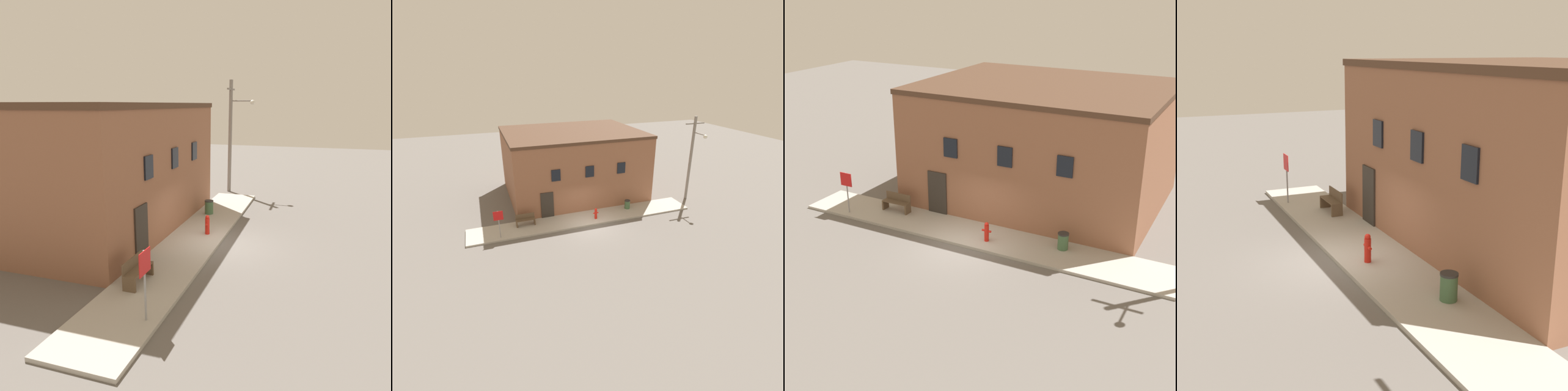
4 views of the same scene
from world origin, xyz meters
TOP-DOWN VIEW (x-y plane):
  - ground_plane at (0.00, 0.00)m, footprint 80.00×80.00m
  - sidewalk at (0.00, 1.19)m, footprint 17.61×2.39m
  - brick_building at (0.84, 6.98)m, footprint 11.82×9.32m
  - fire_hydrant at (0.77, 0.81)m, footprint 0.43×0.20m
  - stop_sign at (-6.50, 0.38)m, footprint 0.65×0.06m
  - bench at (-4.55, 1.62)m, footprint 1.41×0.44m
  - trash_bin at (3.93, 1.65)m, footprint 0.47×0.47m

SIDE VIEW (x-z plane):
  - ground_plane at x=0.00m, z-range 0.00..0.00m
  - sidewalk at x=0.00m, z-range 0.00..0.13m
  - trash_bin at x=3.93m, z-range 0.13..0.86m
  - bench at x=-4.55m, z-range 0.12..0.99m
  - fire_hydrant at x=0.77m, z-range 0.13..1.01m
  - stop_sign at x=-6.50m, z-range 0.52..2.54m
  - brick_building at x=0.84m, z-range 0.00..5.89m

